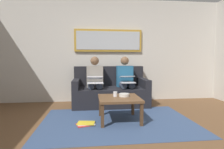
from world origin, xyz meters
The scene contains 13 objects.
ground_plane centered at (0.00, 0.00, -0.05)m, with size 6.00×5.20×0.10m, color brown.
wall_rear centered at (0.00, -2.60, 1.30)m, with size 6.00×0.12×2.60m, color beige.
area_rug centered at (0.00, -0.85, 0.00)m, with size 2.60×1.80×0.01m, color #33476B.
couch centered at (0.00, -2.12, 0.31)m, with size 1.71×0.90×0.90m.
framed_mirror centered at (0.00, -2.51, 1.55)m, with size 1.71×0.05×0.56m.
coffee_table centered at (-0.04, -0.90, 0.36)m, with size 0.71×0.71×0.42m.
cup centered at (0.03, -0.97, 0.46)m, with size 0.07×0.07×0.09m, color silver.
bowl centered at (-0.13, -0.96, 0.44)m, with size 0.19×0.19×0.05m, color beige.
person_left centered at (-0.36, -2.05, 0.61)m, with size 0.38×0.58×1.14m.
laptop_silver centered at (-0.36, -1.80, 0.63)m, with size 0.31×0.36×0.15m.
person_right centered at (0.36, -2.05, 0.61)m, with size 0.38×0.58×1.14m.
laptop_white centered at (0.36, -1.81, 0.62)m, with size 0.34×0.34×0.15m.
magazine_stack centered at (0.54, -0.74, 0.02)m, with size 0.33×0.27×0.03m.
Camera 1 is at (0.46, 2.32, 1.08)m, focal length 30.33 mm.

